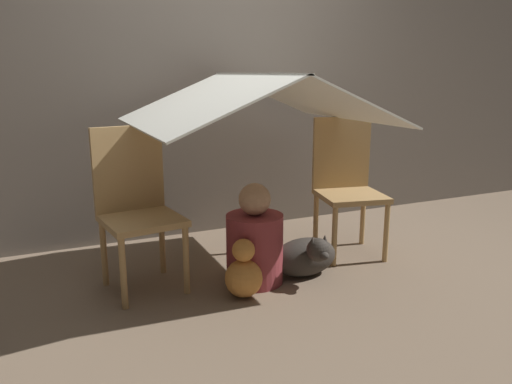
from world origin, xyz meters
TOP-DOWN VIEW (x-y plane):
  - ground_plane at (0.00, 0.00)m, footprint 8.80×8.80m
  - wall_back at (0.00, 1.16)m, footprint 7.00×0.05m
  - chair_left at (-0.73, 0.30)m, footprint 0.48×0.48m
  - chair_right at (0.73, 0.30)m, footprint 0.50×0.50m
  - sheet_canopy at (0.00, 0.22)m, footprint 1.44×1.29m
  - person_front at (-0.08, 0.05)m, footprint 0.34×0.34m
  - dog at (0.24, -0.01)m, footprint 0.43×0.37m
  - plush_toy at (-0.22, -0.11)m, footprint 0.22×0.22m

SIDE VIEW (x-z plane):
  - ground_plane at x=0.00m, z-range 0.00..0.00m
  - dog at x=0.24m, z-range -0.02..0.29m
  - plush_toy at x=-0.22m, z-range -0.03..0.31m
  - person_front at x=-0.08m, z-range -0.06..0.56m
  - chair_left at x=-0.73m, z-range 0.03..0.98m
  - chair_right at x=0.73m, z-range 0.03..0.98m
  - sheet_canopy at x=0.00m, z-range 0.95..1.25m
  - wall_back at x=0.00m, z-range 0.00..2.50m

